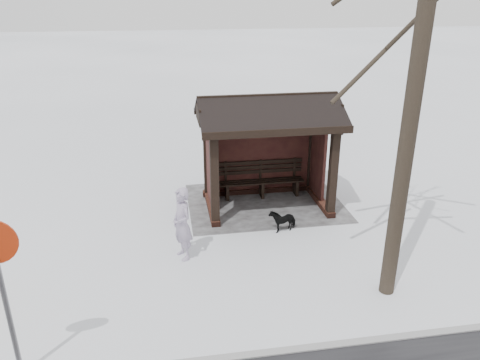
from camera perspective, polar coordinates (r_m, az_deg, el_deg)
name	(u,v)px	position (r m, az deg, el deg)	size (l,w,h in m)	color
ground	(266,206)	(12.86, 3.20, -3.16)	(120.00, 120.00, 0.00)	white
kerb	(337,345)	(8.43, 11.71, -19.10)	(120.00, 0.15, 0.06)	gray
trampled_patch	(265,202)	(13.03, 3.01, -2.76)	(4.20, 3.20, 0.02)	gray
bus_shelter	(267,128)	(12.24, 3.25, 6.35)	(3.60, 2.40, 3.09)	#331912
pedestrian	(182,224)	(10.18, -7.06, -5.34)	(0.60, 0.40, 1.65)	#A396B0
dog	(283,220)	(11.53, 5.22, -4.85)	(0.30, 0.66, 0.55)	black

